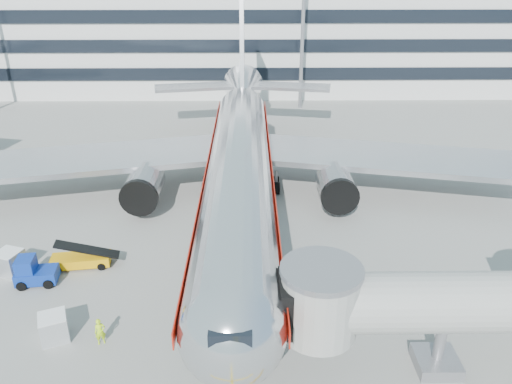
{
  "coord_description": "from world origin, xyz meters",
  "views": [
    {
      "loc": [
        0.85,
        -27.63,
        19.44
      ],
      "look_at": [
        1.26,
        5.18,
        4.0
      ],
      "focal_mm": 35.0,
      "sensor_mm": 36.0,
      "label": 1
    }
  ],
  "objects_px": {
    "belt_loader": "(81,259)",
    "cargo_container_left": "(10,262)",
    "main_jet": "(240,157)",
    "cargo_container_front": "(54,327)",
    "ramp_worker": "(100,332)",
    "baggage_tug": "(34,272)"
  },
  "relations": [
    {
      "from": "belt_loader",
      "to": "cargo_container_left",
      "type": "distance_m",
      "value": 4.57
    },
    {
      "from": "main_jet",
      "to": "belt_loader",
      "type": "height_order",
      "value": "main_jet"
    },
    {
      "from": "cargo_container_front",
      "to": "ramp_worker",
      "type": "relative_size",
      "value": 1.18
    },
    {
      "from": "belt_loader",
      "to": "cargo_container_left",
      "type": "bearing_deg",
      "value": -170.68
    },
    {
      "from": "ramp_worker",
      "to": "baggage_tug",
      "type": "bearing_deg",
      "value": 114.08
    },
    {
      "from": "cargo_container_front",
      "to": "cargo_container_left",
      "type": "bearing_deg",
      "value": 128.84
    },
    {
      "from": "main_jet",
      "to": "belt_loader",
      "type": "relative_size",
      "value": 11.93
    },
    {
      "from": "cargo_container_left",
      "to": "baggage_tug",
      "type": "bearing_deg",
      "value": -30.3
    },
    {
      "from": "belt_loader",
      "to": "cargo_container_front",
      "type": "distance_m",
      "value": 7.32
    },
    {
      "from": "cargo_container_left",
      "to": "cargo_container_front",
      "type": "relative_size",
      "value": 1.02
    },
    {
      "from": "belt_loader",
      "to": "cargo_container_front",
      "type": "bearing_deg",
      "value": -84.05
    },
    {
      "from": "main_jet",
      "to": "baggage_tug",
      "type": "xyz_separation_m",
      "value": [
        -13.34,
        -11.97,
        -3.39
      ]
    },
    {
      "from": "baggage_tug",
      "to": "cargo_container_front",
      "type": "height_order",
      "value": "baggage_tug"
    },
    {
      "from": "baggage_tug",
      "to": "ramp_worker",
      "type": "distance_m",
      "value": 8.21
    },
    {
      "from": "cargo_container_left",
      "to": "belt_loader",
      "type": "bearing_deg",
      "value": 9.32
    },
    {
      "from": "belt_loader",
      "to": "baggage_tug",
      "type": "distance_m",
      "value": 3.13
    },
    {
      "from": "main_jet",
      "to": "belt_loader",
      "type": "distance_m",
      "value": 15.26
    },
    {
      "from": "cargo_container_left",
      "to": "cargo_container_front",
      "type": "distance_m",
      "value": 8.4
    },
    {
      "from": "cargo_container_left",
      "to": "cargo_container_front",
      "type": "height_order",
      "value": "cargo_container_left"
    },
    {
      "from": "main_jet",
      "to": "cargo_container_left",
      "type": "bearing_deg",
      "value": -145.1
    },
    {
      "from": "baggage_tug",
      "to": "cargo_container_front",
      "type": "distance_m",
      "value": 6.21
    },
    {
      "from": "cargo_container_front",
      "to": "main_jet",
      "type": "bearing_deg",
      "value": 59.59
    }
  ]
}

